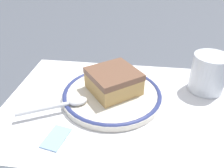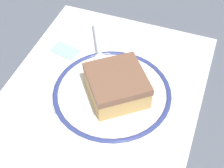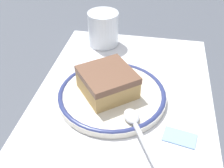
{
  "view_description": "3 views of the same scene",
  "coord_description": "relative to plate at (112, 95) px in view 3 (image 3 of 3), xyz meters",
  "views": [
    {
      "loc": [
        -0.03,
        0.34,
        0.27
      ],
      "look_at": [
        0.02,
        -0.02,
        0.03
      ],
      "focal_mm": 36.78,
      "sensor_mm": 36.0,
      "label": 1
    },
    {
      "loc": [
        -0.31,
        -0.14,
        0.43
      ],
      "look_at": [
        0.02,
        -0.02,
        0.03
      ],
      "focal_mm": 54.64,
      "sensor_mm": 36.0,
      "label": 2
    },
    {
      "loc": [
        0.38,
        0.05,
        0.33
      ],
      "look_at": [
        0.02,
        -0.02,
        0.03
      ],
      "focal_mm": 43.96,
      "sensor_mm": 36.0,
      "label": 3
    }
  ],
  "objects": [
    {
      "name": "cake_slice",
      "position": [
        -0.0,
        -0.01,
        0.03
      ],
      "size": [
        0.12,
        0.12,
        0.04
      ],
      "color": "tan",
      "rests_on": "plate"
    },
    {
      "name": "plate",
      "position": [
        0.0,
        0.0,
        0.0
      ],
      "size": [
        0.19,
        0.19,
        0.01
      ],
      "color": "silver",
      "rests_on": "placemat"
    },
    {
      "name": "spoon",
      "position": [
        0.08,
        0.05,
        0.01
      ],
      "size": [
        0.12,
        0.07,
        0.01
      ],
      "color": "silver",
      "rests_on": "plate"
    },
    {
      "name": "ground_plane",
      "position": [
        -0.02,
        0.02,
        -0.01
      ],
      "size": [
        2.4,
        2.4,
        0.0
      ],
      "primitive_type": "plane",
      "color": "#4C515B"
    },
    {
      "name": "placemat",
      "position": [
        -0.02,
        0.02,
        -0.01
      ],
      "size": [
        0.44,
        0.32,
        0.0
      ],
      "primitive_type": "cube",
      "color": "white",
      "rests_on": "ground_plane"
    },
    {
      "name": "sugar_packet",
      "position": [
        0.07,
        0.12,
        -0.0
      ],
      "size": [
        0.04,
        0.05,
        0.01
      ],
      "primitive_type": "cube",
      "rotation": [
        0.0,
        0.0,
        4.52
      ],
      "color": "#8CB2E0",
      "rests_on": "placemat"
    },
    {
      "name": "cup",
      "position": [
        -0.19,
        -0.05,
        0.03
      ],
      "size": [
        0.07,
        0.07,
        0.08
      ],
      "color": "silver",
      "rests_on": "placemat"
    }
  ]
}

